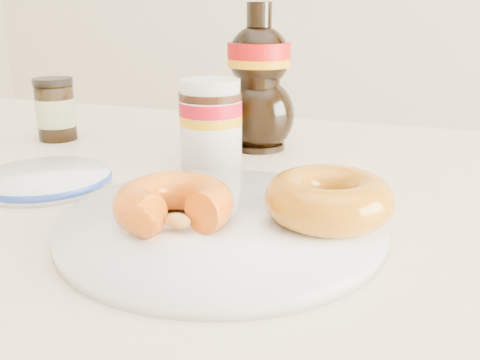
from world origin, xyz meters
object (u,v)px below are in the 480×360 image
(plate, at_px, (222,224))
(blue_rim_saucer, at_px, (45,179))
(nutella_jar, at_px, (211,121))
(dark_jar, at_px, (55,110))
(donut_bitten, at_px, (174,204))
(donut_whole, at_px, (329,199))
(dining_table, at_px, (188,260))
(syrup_bottle, at_px, (259,78))

(plate, relative_size, blue_rim_saucer, 1.97)
(nutella_jar, relative_size, dark_jar, 1.18)
(donut_bitten, xyz_separation_m, blue_rim_saucer, (-0.21, 0.08, -0.03))
(donut_bitten, relative_size, blue_rim_saucer, 0.70)
(plate, height_order, nutella_jar, nutella_jar)
(donut_whole, bearing_deg, dining_table, 160.32)
(plate, height_order, syrup_bottle, syrup_bottle)
(dining_table, relative_size, blue_rim_saucer, 9.26)
(donut_bitten, bearing_deg, donut_whole, 41.07)
(donut_bitten, height_order, dark_jar, dark_jar)
(dark_jar, xyz_separation_m, blue_rim_saucer, (0.13, -0.19, -0.04))
(plate, bearing_deg, nutella_jar, 115.27)
(donut_whole, height_order, dark_jar, dark_jar)
(syrup_bottle, xyz_separation_m, dark_jar, (-0.31, -0.05, -0.06))
(donut_bitten, relative_size, syrup_bottle, 0.52)
(dining_table, distance_m, donut_whole, 0.22)
(donut_whole, bearing_deg, dark_jar, 154.44)
(donut_whole, relative_size, dark_jar, 1.21)
(nutella_jar, bearing_deg, donut_bitten, -75.39)
(syrup_bottle, bearing_deg, dark_jar, -170.09)
(donut_whole, bearing_deg, syrup_bottle, 119.38)
(syrup_bottle, distance_m, dark_jar, 0.32)
(nutella_jar, bearing_deg, dining_table, -83.04)
(plate, bearing_deg, syrup_bottle, 101.85)
(dark_jar, bearing_deg, syrup_bottle, 9.91)
(dining_table, xyz_separation_m, plate, (0.08, -0.09, 0.09))
(donut_bitten, height_order, donut_whole, donut_whole)
(syrup_bottle, bearing_deg, donut_whole, -60.62)
(donut_bitten, distance_m, syrup_bottle, 0.34)
(dining_table, distance_m, blue_rim_saucer, 0.19)
(blue_rim_saucer, bearing_deg, donut_bitten, -21.81)
(donut_whole, xyz_separation_m, syrup_bottle, (-0.16, 0.28, 0.07))
(nutella_jar, xyz_separation_m, dark_jar, (-0.28, 0.06, -0.01))
(dark_jar, bearing_deg, dining_table, -28.70)
(plate, distance_m, donut_whole, 0.10)
(donut_bitten, relative_size, nutella_jar, 0.94)
(syrup_bottle, xyz_separation_m, blue_rim_saucer, (-0.18, -0.25, -0.09))
(donut_bitten, xyz_separation_m, syrup_bottle, (-0.03, 0.33, 0.07))
(nutella_jar, bearing_deg, blue_rim_saucer, -137.59)
(donut_bitten, xyz_separation_m, donut_whole, (0.13, 0.05, 0.00))
(dining_table, relative_size, syrup_bottle, 6.85)
(dining_table, height_order, donut_bitten, donut_bitten)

